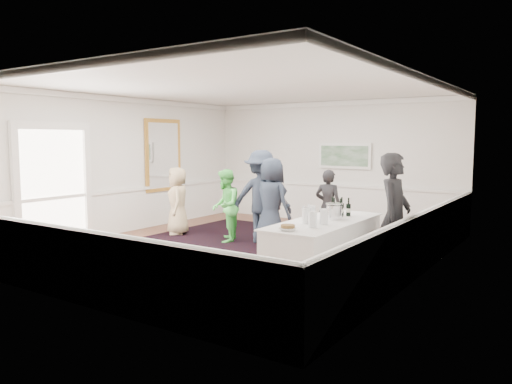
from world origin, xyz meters
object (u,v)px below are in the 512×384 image
Objects in this scene: bartender at (394,217)px; nut_bowl at (288,228)px; guest_green at (225,206)px; guest_dark_a at (261,197)px; serving_table at (324,253)px; guest_tan at (178,201)px; guest_lilac at (273,201)px; guest_dark_b at (328,207)px; guest_navy at (271,202)px; ice_bucket at (334,212)px.

nut_bowl is at bearing 154.93° from bartender.
bartender reaches higher than nut_bowl.
guest_dark_a is at bearing 89.11° from guest_green.
bartender is at bearing 66.00° from nut_bowl.
guest_tan is at bearing 158.84° from serving_table.
guest_green is at bearing 59.22° from guest_lilac.
guest_dark_b reaches higher than nut_bowl.
guest_tan is at bearing 79.10° from bartender.
serving_table is 3.64m from guest_green.
guest_dark_b is 0.86× the size of guest_navy.
guest_green is 4.18m from nut_bowl.
guest_navy is at bearing 39.12° from guest_dark_b.
guest_lilac is at bearing 22.88° from guest_dark_b.
guest_lilac reaches higher than nut_bowl.
ice_bucket is 1.14× the size of nut_bowl.
serving_table is 9.36× the size of ice_bucket.
guest_green reaches higher than guest_tan.
guest_dark_a is at bearing -8.97° from guest_navy.
ice_bucket is at bearing 112.37° from guest_dark_b.
bartender is 4.07m from guest_green.
guest_green is at bearing 151.48° from serving_table.
bartender is at bearing 131.61° from guest_dark_b.
nut_bowl is at bearing -92.81° from serving_table.
nut_bowl is (3.14, -2.75, 0.24)m from guest_green.
guest_navy reaches higher than guest_tan.
guest_dark_b is at bearing 117.19° from ice_bucket.
bartender is 1.27× the size of guest_dark_b.
ice_bucket is (1.34, -2.60, 0.31)m from guest_dark_b.
bartender is at bearing 47.51° from guest_green.
guest_navy is at bearing 68.24° from bartender.
guest_navy is 3.66m from nut_bowl.
ice_bucket is (2.22, -1.75, 0.19)m from guest_navy.
guest_green is 0.99× the size of guest_dark_b.
serving_table is at bearing 136.39° from bartender.
bartender is at bearing 36.29° from guest_tan.
bartender reaches higher than guest_navy.
guest_dark_b is 4.03m from nut_bowl.
guest_lilac is (-2.33, 2.27, 0.39)m from serving_table.
guest_tan is 2.34m from guest_lilac.
nut_bowl is at bearing 103.03° from guest_dark_b.
ice_bucket is (0.05, 0.21, 0.60)m from serving_table.
guest_tan reaches higher than nut_bowl.
guest_green is 0.86× the size of guest_navy.
bartender reaches higher than guest_lilac.
nut_bowl is at bearing 152.01° from guest_lilac.
guest_lilac reaches higher than ice_bucket.
serving_table is 1.33× the size of guest_navy.
serving_table is at bearing 24.95° from guest_tan.
guest_lilac is at bearing 139.22° from ice_bucket.
serving_table is at bearing 31.49° from guest_green.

